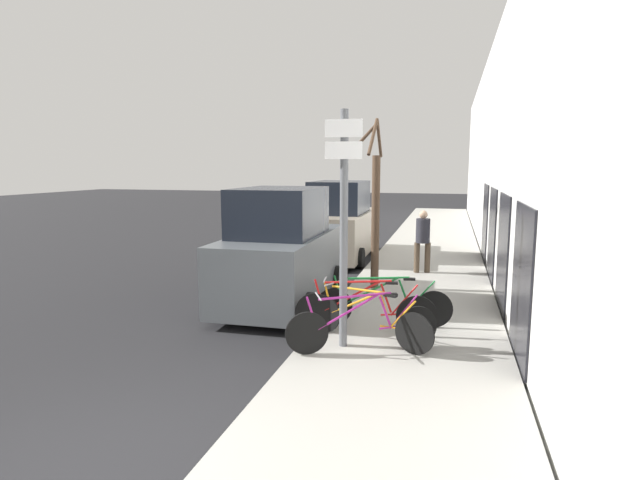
% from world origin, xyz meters
% --- Properties ---
extents(ground_plane, '(80.00, 80.00, 0.00)m').
position_xyz_m(ground_plane, '(0.00, 11.20, 0.00)').
color(ground_plane, black).
extents(sidewalk_curb, '(3.20, 32.00, 0.15)m').
position_xyz_m(sidewalk_curb, '(2.60, 14.00, 0.07)').
color(sidewalk_curb, '#9E9B93').
rests_on(sidewalk_curb, ground).
extents(building_facade, '(0.23, 32.00, 6.50)m').
position_xyz_m(building_facade, '(4.35, 13.93, 3.23)').
color(building_facade, silver).
rests_on(building_facade, ground).
extents(signpost, '(0.55, 0.14, 3.58)m').
position_xyz_m(signpost, '(1.67, 3.71, 2.07)').
color(signpost, '#595B60').
rests_on(signpost, sidewalk_curb).
extents(bicycle_0, '(2.15, 1.02, 0.89)m').
position_xyz_m(bicycle_0, '(2.00, 3.59, 0.53)').
color(bicycle_0, black).
rests_on(bicycle_0, sidewalk_curb).
extents(bicycle_1, '(2.13, 0.94, 0.88)m').
position_xyz_m(bicycle_1, '(2.00, 3.96, 0.53)').
color(bicycle_1, black).
rests_on(bicycle_1, sidewalk_curb).
extents(bicycle_2, '(2.33, 0.51, 0.93)m').
position_xyz_m(bicycle_2, '(1.92, 4.33, 0.55)').
color(bicycle_2, black).
rests_on(bicycle_2, sidewalk_curb).
extents(bicycle_3, '(2.35, 0.51, 0.89)m').
position_xyz_m(bicycle_3, '(2.15, 4.86, 0.53)').
color(bicycle_3, black).
rests_on(bicycle_3, sidewalk_curb).
extents(parked_car_0, '(2.03, 4.15, 2.47)m').
position_xyz_m(parked_car_0, '(-0.18, 6.20, 1.11)').
color(parked_car_0, '#51565B').
rests_on(parked_car_0, ground).
extents(parked_car_1, '(1.94, 4.31, 2.45)m').
position_xyz_m(parked_car_1, '(-0.11, 11.61, 1.10)').
color(parked_car_1, gray).
rests_on(parked_car_1, ground).
extents(pedestrian_near, '(0.42, 0.36, 1.63)m').
position_xyz_m(pedestrian_near, '(2.54, 9.52, 1.09)').
color(pedestrian_near, '#4C3D2D').
rests_on(pedestrian_near, sidewalk_curb).
extents(street_tree, '(0.85, 1.82, 3.80)m').
position_xyz_m(street_tree, '(1.57, 7.57, 1.94)').
color(street_tree, '#4C3828').
rests_on(street_tree, sidewalk_curb).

